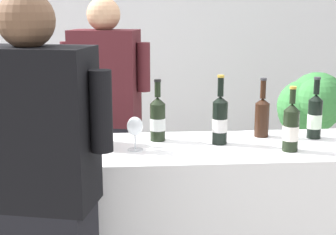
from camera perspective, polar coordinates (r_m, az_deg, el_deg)
The scene contains 14 objects.
wall_back at distance 4.94m, azimuth -3.01°, elevation 10.11°, with size 8.00×0.10×2.80m, color white.
counter at distance 2.61m, azimuth -1.15°, elevation -13.47°, with size 2.51×0.59×0.94m, color white.
wine_bottle_0 at distance 2.66m, azimuth 10.89°, elevation 0.25°, with size 0.08×0.08×0.32m.
wine_bottle_1 at distance 2.42m, azimuth 14.13°, elevation -1.13°, with size 0.08×0.08×0.32m.
wine_bottle_2 at distance 2.52m, azimuth -11.11°, elevation -0.38°, with size 0.08×0.08×0.33m.
wine_bottle_4 at distance 2.48m, azimuth 6.06°, elevation -0.22°, with size 0.08×0.08×0.35m.
wine_bottle_5 at distance 2.53m, azimuth -1.21°, elevation -0.12°, with size 0.08×0.08×0.32m.
wine_bottle_6 at distance 2.40m, azimuth -8.32°, elevation -0.92°, with size 0.08×0.08×0.33m.
wine_bottle_7 at distance 2.69m, azimuth 16.73°, elevation 0.18°, with size 0.08×0.08×0.33m.
wine_bottle_9 at distance 2.51m, azimuth -8.33°, elevation 0.05°, with size 0.08×0.08×0.34m.
wine_glass at distance 2.37m, azimuth -3.86°, elevation -1.19°, with size 0.08×0.08×0.17m.
person_server at distance 3.10m, azimuth -7.12°, elevation -2.34°, with size 0.55×0.33×1.68m.
person_guest at distance 1.97m, azimuth -14.79°, elevation -11.82°, with size 0.59×0.34×1.68m.
potted_shrub at distance 4.01m, azimuth 16.13°, elevation 0.49°, with size 0.53×0.54×1.13m.
Camera 1 is at (-0.13, -2.34, 1.62)m, focal length 52.33 mm.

